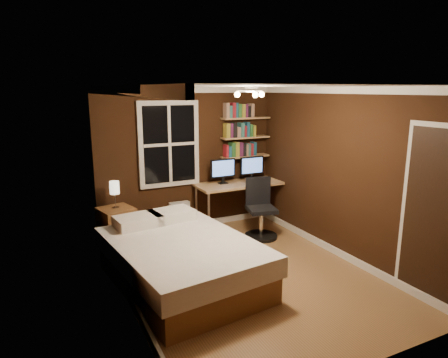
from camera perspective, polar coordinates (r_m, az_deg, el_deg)
name	(u,v)px	position (r m, az deg, el deg)	size (l,w,h in m)	color
floor	(245,274)	(5.60, 3.03, -13.41)	(4.20, 4.20, 0.00)	brown
wall_back	(188,160)	(7.04, -5.16, 2.76)	(3.20, 0.04, 2.50)	black
wall_left	(122,200)	(4.63, -14.41, -2.90)	(0.04, 4.20, 2.50)	black
wall_right	(342,174)	(6.09, 16.45, 0.71)	(0.04, 4.20, 2.50)	black
ceiling	(247,86)	(5.02, 3.37, 13.11)	(3.20, 4.20, 0.02)	white
window	(169,144)	(6.85, -7.85, 4.95)	(1.06, 0.06, 1.46)	silver
door	(435,219)	(5.15, 27.87, -5.05)	(0.03, 0.82, 2.05)	black
ceiling_fixture	(251,95)	(4.94, 3.93, 11.95)	(0.44, 0.44, 0.18)	beige
bookshelf_lower	(245,156)	(7.38, 3.04, 3.26)	(0.92, 0.22, 0.03)	tan
books_row_lower	(245,149)	(7.36, 3.06, 4.25)	(0.60, 0.16, 0.23)	maroon
bookshelf_middle	(245,137)	(7.33, 3.08, 5.95)	(0.92, 0.22, 0.03)	tan
books_row_middle	(245,130)	(7.32, 3.09, 6.97)	(0.54, 0.16, 0.23)	#1B577A
bookshelf_upper	(246,118)	(7.30, 3.11, 8.68)	(0.92, 0.22, 0.03)	tan
books_row_upper	(246,111)	(7.29, 3.12, 9.70)	(0.54, 0.16, 0.23)	#2A632D
bed	(182,261)	(5.24, -6.09, -11.51)	(1.85, 2.38, 0.75)	brown
nightstand	(117,227)	(6.66, -15.06, -6.60)	(0.50, 0.50, 0.62)	brown
bedside_lamp	(115,195)	(6.50, -15.33, -2.20)	(0.15, 0.15, 0.43)	#EFE7C9
radiator	(180,217)	(7.11, -6.35, -5.36)	(0.35, 0.12, 0.53)	silver
desk	(243,186)	(7.21, 2.74, -0.95)	(1.72, 0.65, 0.82)	tan
monitor_left	(223,171)	(7.06, -0.15, 1.11)	(0.47, 0.12, 0.44)	black
monitor_right	(252,168)	(7.33, 3.99, 1.52)	(0.47, 0.12, 0.44)	black
desk_lamp	(284,168)	(7.47, 8.63, 1.60)	(0.14, 0.32, 0.44)	silver
office_chair	(260,215)	(6.80, 5.22, -5.14)	(0.55, 0.55, 1.01)	black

